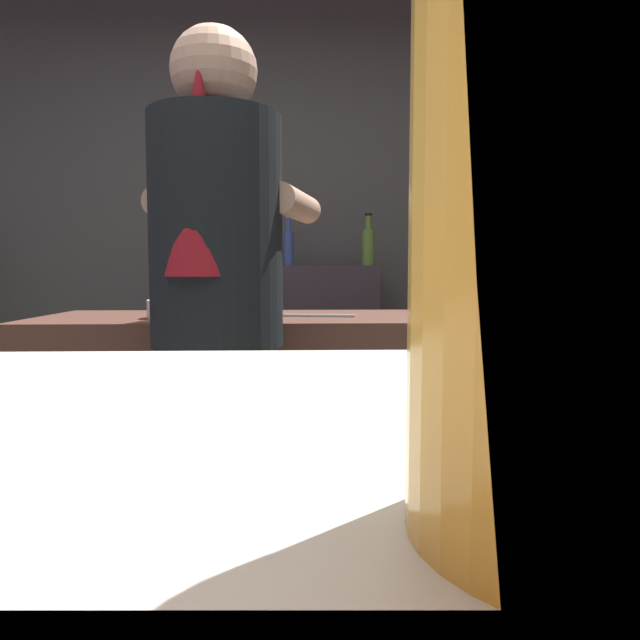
# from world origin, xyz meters

# --- Properties ---
(wall_back) EXTENTS (5.20, 0.10, 2.70)m
(wall_back) POSITION_xyz_m (0.00, 2.20, 1.35)
(wall_back) COLOR #4A4E4B
(wall_back) RESTS_ON ground
(prep_counter) EXTENTS (2.10, 0.60, 0.94)m
(prep_counter) POSITION_xyz_m (0.35, 0.76, 0.47)
(prep_counter) COLOR #533328
(prep_counter) RESTS_ON ground
(back_shelf) EXTENTS (0.99, 0.36, 1.12)m
(back_shelf) POSITION_xyz_m (0.08, 1.92, 0.56)
(back_shelf) COLOR #323039
(back_shelf) RESTS_ON ground
(bartender) EXTENTS (0.48, 0.55, 1.70)m
(bartender) POSITION_xyz_m (-0.05, 0.31, 0.99)
(bartender) COLOR #332F36
(bartender) RESTS_ON ground
(knife_block) EXTENTS (0.10, 0.08, 0.27)m
(knife_block) POSITION_xyz_m (0.92, 0.72, 1.04)
(knife_block) COLOR brown
(knife_block) RESTS_ON prep_counter
(mixing_bowl) EXTENTS (0.21, 0.21, 0.06)m
(mixing_bowl) POSITION_xyz_m (-0.22, 0.68, 0.97)
(mixing_bowl) COLOR silver
(mixing_bowl) RESTS_ON prep_counter
(chefs_knife) EXTENTS (0.24, 0.07, 0.01)m
(chefs_knife) POSITION_xyz_m (0.23, 0.71, 0.94)
(chefs_knife) COLOR silver
(chefs_knife) RESTS_ON prep_counter
(pint_glass_near) EXTENTS (0.08, 0.08, 0.13)m
(pint_glass_near) POSITION_xyz_m (0.23, -1.08, 1.09)
(pint_glass_near) COLOR gold
(pint_glass_near) RESTS_ON bar_counter
(bottle_olive_oil) EXTENTS (0.07, 0.07, 0.27)m
(bottle_olive_oil) POSITION_xyz_m (0.53, 1.84, 1.22)
(bottle_olive_oil) COLOR #517F33
(bottle_olive_oil) RESTS_ON back_shelf
(bottle_vinegar) EXTENTS (0.07, 0.07, 0.19)m
(bottle_vinegar) POSITION_xyz_m (-0.29, 1.97, 1.19)
(bottle_vinegar) COLOR red
(bottle_vinegar) RESTS_ON back_shelf
(bottle_soy) EXTENTS (0.06, 0.06, 0.19)m
(bottle_soy) POSITION_xyz_m (-0.21, 1.91, 1.19)
(bottle_soy) COLOR red
(bottle_soy) RESTS_ON back_shelf
(bottle_hot_sauce) EXTENTS (0.06, 0.06, 0.26)m
(bottle_hot_sauce) POSITION_xyz_m (0.11, 1.87, 1.22)
(bottle_hot_sauce) COLOR #375092
(bottle_hot_sauce) RESTS_ON back_shelf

